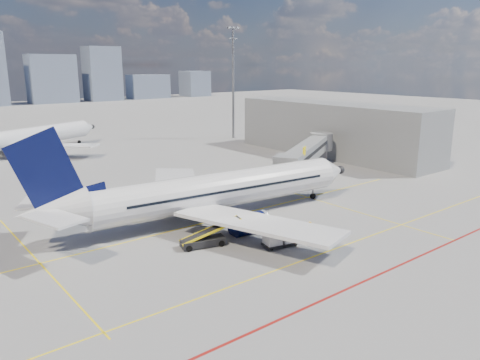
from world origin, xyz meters
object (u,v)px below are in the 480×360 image
(baggage_tug, at_px, (297,231))
(cargo_dolly, at_px, (280,236))
(main_aircraft, at_px, (209,192))
(belt_loader, at_px, (204,240))
(ramp_worker, at_px, (310,230))
(second_aircraft, at_px, (24,138))

(baggage_tug, relative_size, cargo_dolly, 0.75)
(main_aircraft, relative_size, belt_loader, 6.56)
(baggage_tug, bearing_deg, belt_loader, 177.09)
(cargo_dolly, relative_size, belt_loader, 0.59)
(main_aircraft, bearing_deg, cargo_dolly, -80.47)
(cargo_dolly, relative_size, ramp_worker, 2.09)
(baggage_tug, distance_m, cargo_dolly, 2.91)
(main_aircraft, height_order, cargo_dolly, main_aircraft)
(belt_loader, bearing_deg, baggage_tug, -10.36)
(second_aircraft, relative_size, ramp_worker, 19.86)
(main_aircraft, xyz_separation_m, ramp_worker, (4.59, -11.06, -2.34))
(belt_loader, bearing_deg, cargo_dolly, -23.71)
(belt_loader, bearing_deg, ramp_worker, -11.94)
(cargo_dolly, xyz_separation_m, ramp_worker, (3.84, -0.28, -0.15))
(baggage_tug, xyz_separation_m, ramp_worker, (0.99, -0.79, 0.07))
(main_aircraft, distance_m, cargo_dolly, 11.03)
(baggage_tug, distance_m, belt_loader, 9.46)
(second_aircraft, height_order, ramp_worker, second_aircraft)
(ramp_worker, bearing_deg, cargo_dolly, 99.02)
(cargo_dolly, distance_m, ramp_worker, 3.85)
(ramp_worker, bearing_deg, belt_loader, 76.27)
(second_aircraft, distance_m, baggage_tug, 66.22)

